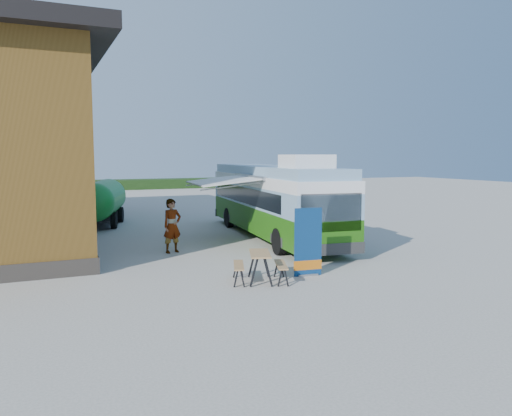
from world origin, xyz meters
name	(u,v)px	position (x,y,z in m)	size (l,w,h in m)	color
ground	(292,256)	(0.00, 0.00, 0.00)	(100.00, 100.00, 0.00)	#BCB7AD
hedge	(195,183)	(8.00, 38.00, 0.50)	(40.00, 3.00, 1.00)	#264419
bus	(273,198)	(1.20, 4.05, 1.69)	(3.70, 11.71, 3.54)	#327513
awning	(227,179)	(-1.03, 3.71, 2.58)	(2.82, 4.10, 0.50)	white
banner	(308,248)	(-0.91, -2.67, 0.82)	(0.87, 0.25, 2.00)	navy
picnic_table	(260,260)	(-2.48, -2.75, 0.62)	(1.81, 1.71, 0.83)	#AB7950
person_a	(172,226)	(-3.64, 2.38, 0.98)	(0.71, 0.47, 1.96)	#999999
person_b	(296,224)	(1.18, 1.93, 0.85)	(0.82, 0.64, 1.69)	#999999
slurry_tanker	(103,200)	(-5.06, 10.75, 1.30)	(2.91, 5.93, 2.26)	#198930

